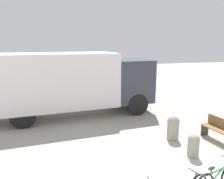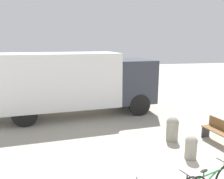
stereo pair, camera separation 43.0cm
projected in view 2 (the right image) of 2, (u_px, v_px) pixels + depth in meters
delivery_truck at (76, 80)px, 10.67m from camera, size 7.72×2.94×3.05m
park_bench at (224, 133)px, 7.54m from camera, size 0.62×1.66×0.84m
bollard_near_bench at (191, 146)px, 6.68m from camera, size 0.37×0.37×0.76m
bollard_far_bench at (172, 128)px, 7.91m from camera, size 0.44×0.44×0.91m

